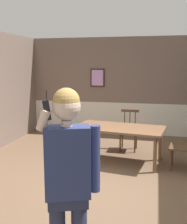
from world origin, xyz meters
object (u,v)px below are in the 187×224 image
at_px(chair_by_doorway, 129,130).
at_px(person_figure, 68,176).
at_px(dining_table, 119,131).
at_px(chair_near_window, 184,147).

height_order(chair_by_doorway, person_figure, person_figure).
height_order(dining_table, chair_near_window, chair_near_window).
distance_m(chair_by_doorway, person_figure, 4.26).
height_order(dining_table, chair_by_doorway, chair_by_doorway).
relative_size(chair_near_window, chair_by_doorway, 0.96).
distance_m(dining_table, chair_near_window, 1.30).
xyz_separation_m(dining_table, chair_near_window, (1.27, -0.18, -0.20)).
bearing_deg(dining_table, chair_by_doorway, 82.06).
bearing_deg(chair_by_doorway, dining_table, 83.50).
bearing_deg(chair_near_window, chair_by_doorway, 55.71).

